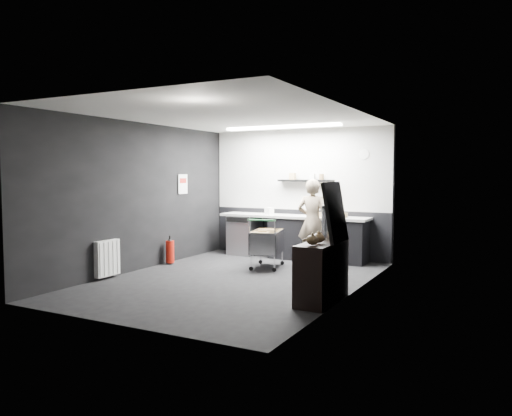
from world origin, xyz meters
The scene contains 22 objects.
floor centered at (0.00, 0.00, 0.00)m, with size 5.50×5.50×0.00m, color black.
ceiling centered at (0.00, 0.00, 2.70)m, with size 5.50×5.50×0.00m, color white.
wall_back centered at (0.00, 2.75, 1.35)m, with size 5.50×5.50×0.00m, color black.
wall_front centered at (0.00, -2.75, 1.35)m, with size 5.50×5.50×0.00m, color black.
wall_left centered at (-2.00, 0.00, 1.35)m, with size 5.50×5.50×0.00m, color black.
wall_right centered at (2.00, 0.00, 1.35)m, with size 5.50×5.50×0.00m, color black.
kitchen_wall_panel centered at (0.00, 2.73, 1.85)m, with size 3.95×0.02×1.70m, color silver.
dado_panel centered at (0.00, 2.73, 0.50)m, with size 3.95×0.02×1.00m, color black.
floating_shelf centered at (0.20, 2.62, 1.62)m, with size 1.20×0.22×0.04m, color black.
wall_clock centered at (1.40, 2.72, 2.15)m, with size 0.20×0.20×0.03m, color white.
poster centered at (-1.98, 1.30, 1.55)m, with size 0.02×0.30×0.40m, color white.
poster_red_band centered at (-1.98, 1.30, 1.62)m, with size 0.01×0.22×0.10m, color #B51C16.
radiator centered at (-1.94, -0.90, 0.35)m, with size 0.10×0.50×0.60m, color white.
ceiling_strip centered at (0.00, 1.85, 2.67)m, with size 2.40×0.20×0.04m, color white.
prep_counter centered at (0.14, 2.42, 0.46)m, with size 3.20×0.61×0.90m.
person centered at (0.61, 1.97, 0.83)m, with size 0.61×0.40×1.67m, color #BAAD93.
shopping_cart centered at (-0.01, 1.25, 0.45)m, with size 0.70×0.98×0.95m.
sideboard centered at (1.78, -0.61, 0.53)m, with size 0.47×1.11×1.66m.
fire_extinguisher centered at (-1.85, 0.69, 0.26)m, with size 0.16×0.16×0.53m.
cardboard_box centered at (0.89, 2.37, 0.95)m, with size 0.47×0.35×0.09m, color tan.
pink_tub centered at (0.45, 2.42, 1.01)m, with size 0.22×0.22×0.22m, color white.
white_container centered at (-0.52, 2.37, 0.97)m, with size 0.17×0.13×0.15m, color white.
Camera 1 is at (4.14, -7.06, 1.77)m, focal length 35.00 mm.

